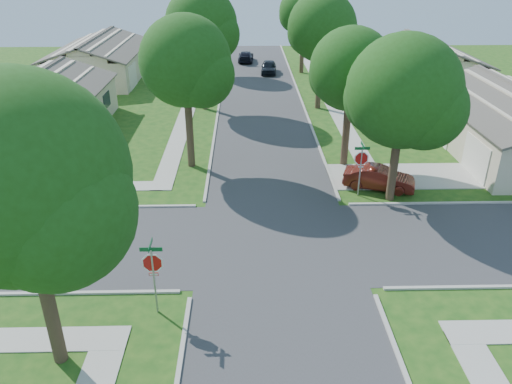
{
  "coord_description": "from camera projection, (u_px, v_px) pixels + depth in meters",
  "views": [
    {
      "loc": [
        -1.4,
        -19.38,
        12.15
      ],
      "look_at": [
        -0.9,
        1.98,
        1.6
      ],
      "focal_mm": 35.0,
      "sensor_mm": 36.0,
      "label": 1
    }
  ],
  "objects": [
    {
      "name": "car_curb_east",
      "position": [
        269.0,
        67.0,
        52.76
      ],
      "size": [
        1.83,
        3.96,
        1.31
      ],
      "primitive_type": "imported",
      "rotation": [
        0.0,
        0.0,
        -0.07
      ],
      "color": "black",
      "rests_on": "ground"
    },
    {
      "name": "house_nw_far",
      "position": [
        100.0,
        63.0,
        50.45
      ],
      "size": [
        8.42,
        13.6,
        4.23
      ],
      "color": "#B9AC92",
      "rests_on": "ground"
    },
    {
      "name": "car_curb_west",
      "position": [
        246.0,
        56.0,
        58.12
      ],
      "size": [
        1.91,
        4.22,
        1.2
      ],
      "primitive_type": "imported",
      "rotation": [
        0.0,
        0.0,
        3.09
      ],
      "color": "black",
      "rests_on": "ground"
    },
    {
      "name": "sidewalk_ne",
      "position": [
        325.0,
        92.0,
        46.2
      ],
      "size": [
        1.2,
        40.0,
        0.04
      ],
      "primitive_type": "cube",
      "color": "#9E9B91",
      "rests_on": "ground"
    },
    {
      "name": "road_ns",
      "position": [
        277.0,
        242.0,
        22.78
      ],
      "size": [
        7.0,
        100.0,
        0.02
      ],
      "primitive_type": "cube",
      "color": "#333335",
      "rests_on": "ground"
    },
    {
      "name": "tree_e_mid",
      "position": [
        323.0,
        30.0,
        38.94
      ],
      "size": [
        5.59,
        5.4,
        9.21
      ],
      "color": "#38281C",
      "rests_on": "ground"
    },
    {
      "name": "tree_w_near",
      "position": [
        187.0,
        66.0,
        28.05
      ],
      "size": [
        5.38,
        5.2,
        8.97
      ],
      "color": "#38281C",
      "rests_on": "ground"
    },
    {
      "name": "tree_sw_corner",
      "position": [
        24.0,
        187.0,
        13.58
      ],
      "size": [
        6.21,
        6.0,
        9.55
      ],
      "color": "#38281C",
      "rests_on": "ground"
    },
    {
      "name": "tree_e_near",
      "position": [
        352.0,
        73.0,
        28.45
      ],
      "size": [
        4.97,
        4.8,
        8.28
      ],
      "color": "#38281C",
      "rests_on": "ground"
    },
    {
      "name": "tree_w_mid",
      "position": [
        202.0,
        28.0,
        38.64
      ],
      "size": [
        5.8,
        5.6,
        9.56
      ],
      "color": "#38281C",
      "rests_on": "ground"
    },
    {
      "name": "sidewalk_nw",
      "position": [
        194.0,
        93.0,
        45.95
      ],
      "size": [
        1.2,
        40.0,
        0.04
      ],
      "primitive_type": "cube",
      "color": "#9E9B91",
      "rests_on": "ground"
    },
    {
      "name": "house_ne_far",
      "position": [
        423.0,
        68.0,
        48.44
      ],
      "size": [
        8.42,
        13.6,
        4.23
      ],
      "color": "#B9AC92",
      "rests_on": "ground"
    },
    {
      "name": "house_nw_near",
      "position": [
        38.0,
        114.0,
        35.21
      ],
      "size": [
        8.42,
        13.6,
        4.23
      ],
      "color": "#B9AC92",
      "rests_on": "ground"
    },
    {
      "name": "tree_w_far",
      "position": [
        212.0,
        19.0,
        50.72
      ],
      "size": [
        4.76,
        4.6,
        8.04
      ],
      "color": "#38281C",
      "rests_on": "ground"
    },
    {
      "name": "stop_sign_ne",
      "position": [
        361.0,
        161.0,
        26.19
      ],
      "size": [
        1.05,
        0.8,
        2.98
      ],
      "color": "gray",
      "rests_on": "ground"
    },
    {
      "name": "driveway",
      "position": [
        403.0,
        176.0,
        29.3
      ],
      "size": [
        8.8,
        3.6,
        0.05
      ],
      "primitive_type": "cube",
      "color": "#9E9B91",
      "rests_on": "ground"
    },
    {
      "name": "ground",
      "position": [
        277.0,
        242.0,
        22.78
      ],
      "size": [
        100.0,
        100.0,
        0.0
      ],
      "primitive_type": "plane",
      "color": "#184813",
      "rests_on": "ground"
    },
    {
      "name": "car_driveway",
      "position": [
        379.0,
        178.0,
        27.55
      ],
      "size": [
        4.1,
        2.52,
        1.28
      ],
      "primitive_type": "imported",
      "rotation": [
        0.0,
        0.0,
        1.24
      ],
      "color": "#531811",
      "rests_on": "ground"
    },
    {
      "name": "stop_sign_sw",
      "position": [
        153.0,
        266.0,
        17.57
      ],
      "size": [
        1.05,
        0.8,
        2.98
      ],
      "color": "gray",
      "rests_on": "ground"
    },
    {
      "name": "tree_e_far",
      "position": [
        304.0,
        14.0,
        50.71
      ],
      "size": [
        5.17,
        5.0,
        8.72
      ],
      "color": "#38281C",
      "rests_on": "ground"
    },
    {
      "name": "tree_ne_corner",
      "position": [
        404.0,
        97.0,
        24.21
      ],
      "size": [
        5.8,
        5.6,
        8.66
      ],
      "color": "#38281C",
      "rests_on": "ground"
    }
  ]
}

